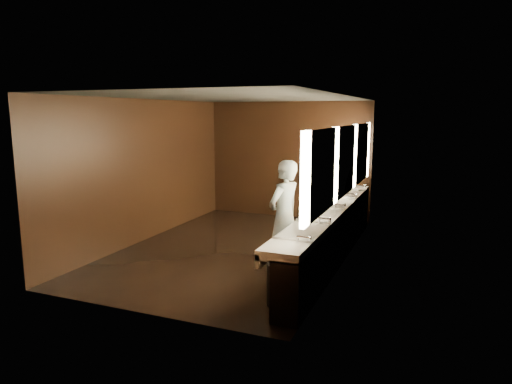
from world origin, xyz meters
TOP-DOWN VIEW (x-y plane):
  - floor at (0.00, 0.00)m, footprint 6.00×6.00m
  - ceiling at (0.00, 0.00)m, footprint 4.00×6.00m
  - wall_back at (0.00, 3.00)m, footprint 4.00×0.02m
  - wall_front at (0.00, -3.00)m, footprint 4.00×0.02m
  - wall_left at (-2.00, 0.00)m, footprint 0.02×6.00m
  - wall_right at (2.00, 0.00)m, footprint 0.02×6.00m
  - sink_counter at (1.79, 0.00)m, footprint 0.55×5.40m
  - mirror_band at (1.98, -0.00)m, footprint 0.06×5.03m
  - person at (1.17, -0.78)m, footprint 0.62×0.76m
  - trash_bin at (1.58, -2.10)m, footprint 0.43×0.43m

SIDE VIEW (x-z plane):
  - floor at x=0.00m, z-range 0.00..0.00m
  - trash_bin at x=1.58m, z-range 0.00..0.57m
  - sink_counter at x=1.79m, z-range -0.01..1.00m
  - person at x=1.17m, z-range 0.00..1.80m
  - wall_back at x=0.00m, z-range 0.00..2.80m
  - wall_front at x=0.00m, z-range 0.00..2.80m
  - wall_left at x=-2.00m, z-range 0.00..2.80m
  - wall_right at x=2.00m, z-range 0.00..2.80m
  - mirror_band at x=1.98m, z-range 1.17..2.32m
  - ceiling at x=0.00m, z-range 2.79..2.81m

